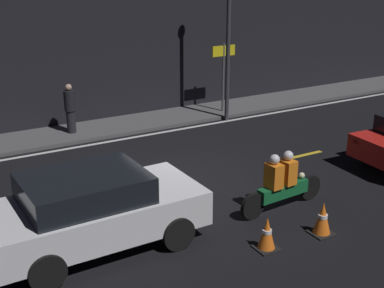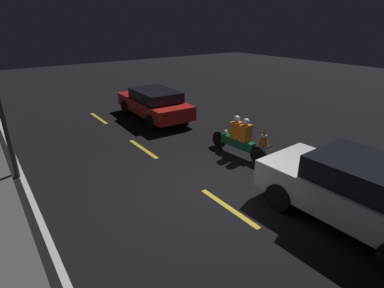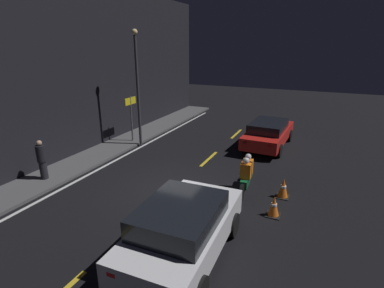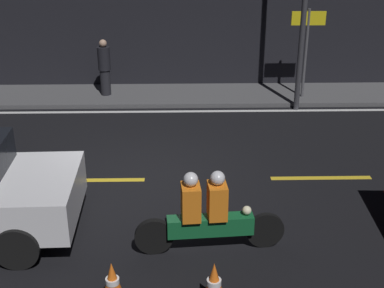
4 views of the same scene
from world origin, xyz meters
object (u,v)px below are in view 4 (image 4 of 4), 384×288
(shop_sign, at_px, (307,36))
(traffic_cone_mid, at_px, (214,286))
(motorcycle, at_px, (206,215))
(traffic_cone_near, at_px, (113,284))
(pedestrian, at_px, (104,67))

(shop_sign, bearing_deg, traffic_cone_mid, -109.41)
(motorcycle, relative_size, traffic_cone_near, 3.50)
(traffic_cone_near, xyz_separation_m, pedestrian, (-1.17, 8.54, 0.57))
(traffic_cone_near, bearing_deg, motorcycle, 43.07)
(traffic_cone_near, distance_m, traffic_cone_mid, 1.35)
(traffic_cone_mid, bearing_deg, pedestrian, 106.25)
(traffic_cone_mid, xyz_separation_m, pedestrian, (-2.51, 8.62, 0.56))
(motorcycle, xyz_separation_m, traffic_cone_near, (-1.31, -1.22, -0.31))
(traffic_cone_near, xyz_separation_m, shop_sign, (4.29, 8.26, 1.48))
(motorcycle, xyz_separation_m, shop_sign, (2.98, 7.04, 1.17))
(pedestrian, bearing_deg, traffic_cone_near, -82.23)
(traffic_cone_near, xyz_separation_m, traffic_cone_mid, (1.35, -0.08, 0.02))
(traffic_cone_mid, bearing_deg, shop_sign, 70.59)
(traffic_cone_near, bearing_deg, pedestrian, 97.77)
(pedestrian, relative_size, shop_sign, 0.65)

